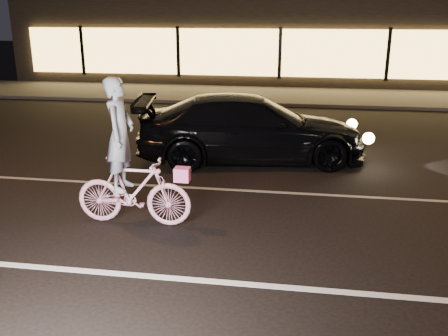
# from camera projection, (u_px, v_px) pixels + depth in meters

# --- Properties ---
(ground) EXTENTS (90.00, 90.00, 0.00)m
(ground) POSITION_uv_depth(u_px,v_px,m) (232.00, 234.00, 8.01)
(ground) COLOR black
(ground) RESTS_ON ground
(lane_stripe_near) EXTENTS (60.00, 0.12, 0.01)m
(lane_stripe_near) POSITION_uv_depth(u_px,v_px,m) (216.00, 282.00, 6.60)
(lane_stripe_near) COLOR silver
(lane_stripe_near) RESTS_ON ground
(lane_stripe_far) EXTENTS (60.00, 0.10, 0.01)m
(lane_stripe_far) POSITION_uv_depth(u_px,v_px,m) (246.00, 190.00, 9.89)
(lane_stripe_far) COLOR gray
(lane_stripe_far) RESTS_ON ground
(sidewalk) EXTENTS (30.00, 4.00, 0.12)m
(sidewalk) POSITION_uv_depth(u_px,v_px,m) (276.00, 96.00, 20.22)
(sidewalk) COLOR #383533
(sidewalk) RESTS_ON ground
(storefront) EXTENTS (25.40, 8.42, 4.20)m
(storefront) POSITION_uv_depth(u_px,v_px,m) (284.00, 35.00, 25.19)
(storefront) COLOR black
(storefront) RESTS_ON ground
(cyclist) EXTENTS (1.95, 0.67, 2.45)m
(cyclist) POSITION_uv_depth(u_px,v_px,m) (130.00, 174.00, 8.13)
(cyclist) COLOR #F0477D
(cyclist) RESTS_ON ground
(sedan) EXTENTS (5.60, 3.03, 1.54)m
(sedan) POSITION_uv_depth(u_px,v_px,m) (251.00, 129.00, 11.64)
(sedan) COLOR black
(sedan) RESTS_ON ground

